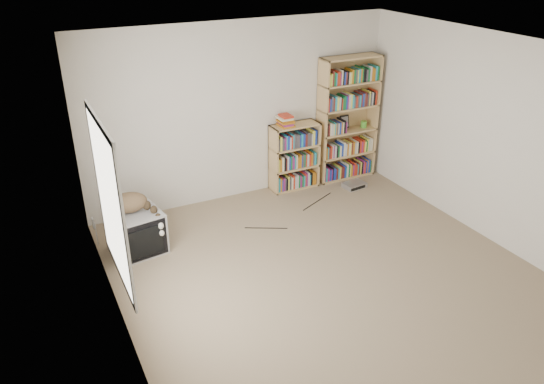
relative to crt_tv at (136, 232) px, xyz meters
name	(u,v)px	position (x,y,z in m)	size (l,w,h in m)	color
floor	(334,280)	(1.80, -1.61, -0.26)	(4.50, 5.00, 0.01)	gray
wall_back	(241,112)	(1.80, 0.89, 0.99)	(4.50, 0.02, 2.50)	silver
wall_left	(116,229)	(-0.45, -1.61, 0.99)	(0.02, 5.00, 2.50)	silver
wall_right	(500,143)	(4.05, -1.61, 0.99)	(0.02, 5.00, 2.50)	silver
ceiling	(348,54)	(1.80, -1.61, 2.24)	(4.50, 5.00, 0.02)	white
window	(110,203)	(-0.44, -1.41, 1.14)	(0.02, 1.22, 1.52)	white
crt_tv	(136,232)	(0.00, 0.00, 0.00)	(0.66, 0.62, 0.52)	#9B9B9E
cat	(133,206)	(0.01, 0.02, 0.35)	(0.64, 0.51, 0.53)	#332415
bookcase_tall	(347,122)	(3.49, 0.75, 0.64)	(0.95, 0.30, 1.90)	tan
bookcase_short	(294,158)	(2.57, 0.75, 0.21)	(0.73, 0.30, 1.00)	tan
book_stack	(285,121)	(2.40, 0.73, 0.83)	(0.20, 0.26, 0.17)	red
green_mug	(363,124)	(3.79, 0.73, 0.57)	(0.09, 0.09, 0.10)	green
framed_print	(344,122)	(3.50, 0.83, 0.62)	(0.15, 0.01, 0.20)	black
dvd_player	(354,185)	(3.39, 0.31, -0.22)	(0.33, 0.23, 0.07)	#ABAAAF
wall_outlet	(93,223)	(-0.44, 0.34, 0.06)	(0.01, 0.08, 0.13)	silver
floor_cables	(294,218)	(2.10, -0.15, -0.25)	(1.20, 0.70, 0.01)	black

